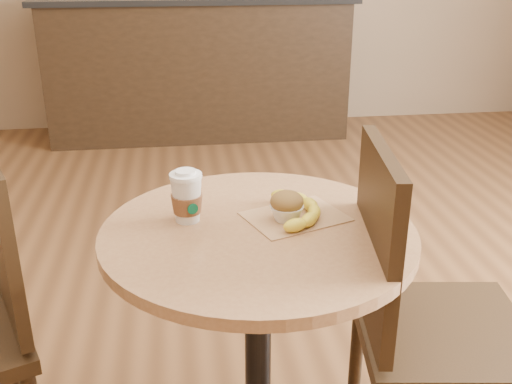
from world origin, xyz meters
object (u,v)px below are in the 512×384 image
Objects in this scene: coffee_cup at (187,198)px; muffin at (287,206)px; cafe_table at (258,296)px; chair_right at (419,315)px; banana at (300,209)px.

muffin is at bearing -27.60° from coffee_cup.
coffee_cup is at bearing 171.93° from muffin.
muffin reaches higher than cafe_table.
banana is at bearing 67.92° from chair_right.
coffee_cup reaches higher than banana.
muffin is at bearing -143.77° from banana.
banana is (-0.28, 0.16, 0.24)m from chair_right.
coffee_cup is (-0.17, 0.07, 0.25)m from cafe_table.
cafe_table is 5.76× the size of coffee_cup.
banana reaches higher than cafe_table.
cafe_table is at bearing -156.06° from muffin.
chair_right is (0.39, -0.10, -0.03)m from cafe_table.
chair_right is at bearing -36.38° from coffee_cup.
banana is (0.04, 0.02, -0.02)m from muffin.
banana is at bearing 30.74° from muffin.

